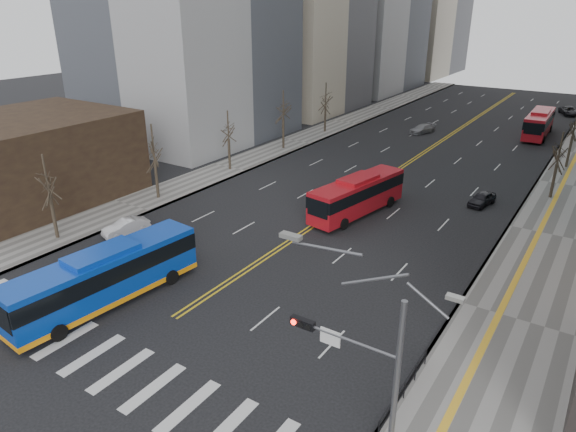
{
  "coord_description": "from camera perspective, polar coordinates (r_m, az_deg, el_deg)",
  "views": [
    {
      "loc": [
        20.27,
        -13.26,
        17.76
      ],
      "look_at": [
        3.15,
        12.87,
        4.69
      ],
      "focal_mm": 32.0,
      "sensor_mm": 36.0,
      "label": 1
    }
  ],
  "objects": [
    {
      "name": "street_trees",
      "position": [
        56.62,
        3.33,
        9.5
      ],
      "size": [
        35.2,
        47.2,
        7.6
      ],
      "color": "black",
      "rests_on": "ground"
    },
    {
      "name": "sidewalk_right",
      "position": [
        60.95,
        29.11,
        2.89
      ],
      "size": [
        7.0,
        130.0,
        0.15
      ],
      "primitive_type": "cube",
      "color": "#65625F",
      "rests_on": "ground"
    },
    {
      "name": "pedestrian_railing",
      "position": [
        26.34,
        12.83,
        -18.02
      ],
      "size": [
        0.06,
        6.06,
        1.02
      ],
      "color": "black",
      "rests_on": "sidewalk_right"
    },
    {
      "name": "ground",
      "position": [
        30.04,
        -19.51,
        -15.09
      ],
      "size": [
        220.0,
        220.0,
        0.0
      ],
      "primitive_type": "plane",
      "color": "black"
    },
    {
      "name": "blue_bus",
      "position": [
        34.27,
        -19.67,
        -6.28
      ],
      "size": [
        3.87,
        12.85,
        3.67
      ],
      "color": "#0B3AAF",
      "rests_on": "ground"
    },
    {
      "name": "centerline",
      "position": [
        73.39,
        16.34,
        7.78
      ],
      "size": [
        0.55,
        100.0,
        0.01
      ],
      "color": "gold",
      "rests_on": "ground"
    },
    {
      "name": "car_white",
      "position": [
        44.3,
        -17.57,
        -1.17
      ],
      "size": [
        2.35,
        4.07,
        1.27
      ],
      "primitive_type": "imported",
      "rotation": [
        0.0,
        0.0,
        -0.28
      ],
      "color": "silver",
      "rests_on": "ground"
    },
    {
      "name": "red_bus_far",
      "position": [
        81.88,
        26.13,
        9.35
      ],
      "size": [
        3.14,
        11.69,
        3.68
      ],
      "color": "#AC121B",
      "rests_on": "ground"
    },
    {
      "name": "car_dark_far",
      "position": [
        100.69,
        28.78,
        10.19
      ],
      "size": [
        4.01,
        5.43,
        1.37
      ],
      "primitive_type": "imported",
      "rotation": [
        0.0,
        0.0,
        0.4
      ],
      "color": "black",
      "rests_on": "ground"
    },
    {
      "name": "crosswalk",
      "position": [
        30.03,
        -19.51,
        -15.08
      ],
      "size": [
        26.7,
        4.0,
        0.01
      ],
      "color": "silver",
      "rests_on": "ground"
    },
    {
      "name": "car_silver",
      "position": [
        78.41,
        14.69,
        9.35
      ],
      "size": [
        3.22,
        4.7,
        1.27
      ],
      "primitive_type": "imported",
      "rotation": [
        0.0,
        0.0,
        -0.37
      ],
      "color": "#9B9BA0",
      "rests_on": "ground"
    },
    {
      "name": "red_bus_near",
      "position": [
        46.22,
        7.73,
        2.49
      ],
      "size": [
        4.45,
        11.35,
        3.52
      ],
      "color": "#AC121B",
      "rests_on": "ground"
    },
    {
      "name": "storefront",
      "position": [
        54.47,
        -27.31,
        5.52
      ],
      "size": [
        14.0,
        18.0,
        8.0
      ],
      "color": "black",
      "rests_on": "ground"
    },
    {
      "name": "signal_mast",
      "position": [
        21.02,
        8.3,
        -15.47
      ],
      "size": [
        5.37,
        0.37,
        9.39
      ],
      "color": "slate",
      "rests_on": "ground"
    },
    {
      "name": "car_dark_mid",
      "position": [
        51.69,
        20.75,
        1.8
      ],
      "size": [
        2.16,
        3.85,
        1.24
      ],
      "primitive_type": "imported",
      "rotation": [
        0.0,
        0.0,
        -0.2
      ],
      "color": "black",
      "rests_on": "ground"
    },
    {
      "name": "sidewalk_left",
      "position": [
        71.13,
        0.96,
        8.3
      ],
      "size": [
        5.0,
        130.0,
        0.15
      ],
      "primitive_type": "cube",
      "color": "#65625F",
      "rests_on": "ground"
    }
  ]
}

